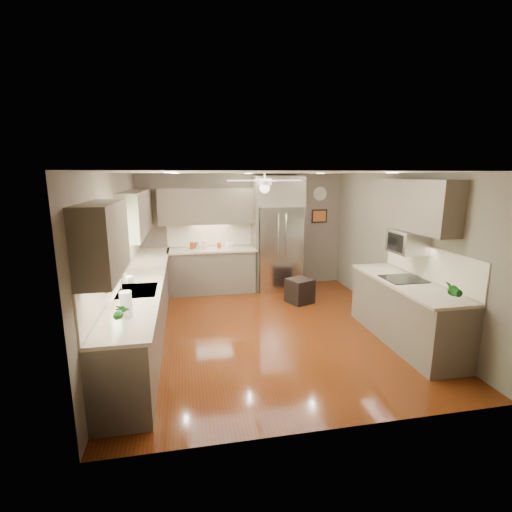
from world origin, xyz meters
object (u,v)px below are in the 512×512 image
object	(u,v)px
paper_towel	(126,305)
canister_d	(219,245)
potted_plant_right	(453,290)
stool	(300,291)
canister_b	(197,245)
canister_c	(205,245)
microwave	(408,242)
potted_plant_left	(121,312)
bowl	(229,247)
canister_a	(192,245)
refrigerator	(278,235)
soap_bottle	(129,279)

from	to	relation	value
paper_towel	canister_d	bearing A→B (deg)	69.95
potted_plant_right	paper_towel	size ratio (longest dim) A/B	0.94
potted_plant_right	stool	xyz separation A→B (m)	(-1.02, 2.89, -0.85)
canister_b	canister_c	bearing A→B (deg)	-11.36
canister_d	microwave	size ratio (longest dim) A/B	0.22
potted_plant_left	microwave	world-z (taller)	microwave
stool	paper_towel	bearing A→B (deg)	-136.76
canister_c	bowl	size ratio (longest dim) A/B	0.87
canister_a	paper_towel	xyz separation A→B (m)	(-0.79, -3.72, 0.06)
canister_b	bowl	distance (m)	0.70
canister_b	potted_plant_left	xyz separation A→B (m)	(-0.91, -3.99, 0.08)
canister_d	bowl	bearing A→B (deg)	-2.10
canister_b	stool	size ratio (longest dim) A/B	0.27
refrigerator	potted_plant_right	bearing A→B (deg)	-72.51
potted_plant_right	paper_towel	xyz separation A→B (m)	(-3.85, 0.22, -0.01)
potted_plant_right	canister_c	bearing A→B (deg)	125.33
canister_a	soap_bottle	size ratio (longest dim) A/B	0.77
potted_plant_right	refrigerator	bearing A→B (deg)	107.49
potted_plant_right	refrigerator	xyz separation A→B (m)	(-1.22, 3.88, 0.10)
canister_b	potted_plant_left	bearing A→B (deg)	-102.83
stool	bowl	bearing A→B (deg)	139.91
soap_bottle	canister_b	bearing A→B (deg)	67.55
potted_plant_left	soap_bottle	bearing A→B (deg)	94.48
paper_towel	canister_a	bearing A→B (deg)	78.00
canister_b	canister_c	distance (m)	0.17
canister_a	refrigerator	world-z (taller)	refrigerator
canister_d	refrigerator	world-z (taller)	refrigerator
microwave	paper_towel	size ratio (longest dim) A/B	1.68
canister_a	stool	distance (m)	2.43
stool	paper_towel	distance (m)	3.98
canister_d	canister_c	bearing A→B (deg)	-179.48
canister_b	microwave	world-z (taller)	microwave
canister_a	bowl	size ratio (longest dim) A/B	0.71
canister_d	potted_plant_left	distance (m)	4.19
canister_c	canister_d	size ratio (longest dim) A/B	1.41
soap_bottle	refrigerator	size ratio (longest dim) A/B	0.07
potted_plant_left	refrigerator	world-z (taller)	refrigerator
microwave	potted_plant_right	bearing A→B (deg)	-95.03
soap_bottle	potted_plant_left	size ratio (longest dim) A/B	0.61
stool	potted_plant_right	bearing A→B (deg)	-70.57
potted_plant_left	stool	xyz separation A→B (m)	(2.85, 2.89, -0.85)
canister_d	potted_plant_right	distance (m)	4.67
canister_c	bowl	distance (m)	0.53
canister_d	potted_plant_right	bearing A→B (deg)	-57.76
microwave	stool	world-z (taller)	microwave
potted_plant_left	potted_plant_right	size ratio (longest dim) A/B	0.98
refrigerator	paper_towel	world-z (taller)	refrigerator
canister_a	canister_b	bearing A→B (deg)	20.61
potted_plant_left	paper_towel	bearing A→B (deg)	84.82
potted_plant_left	microwave	bearing A→B (deg)	16.53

